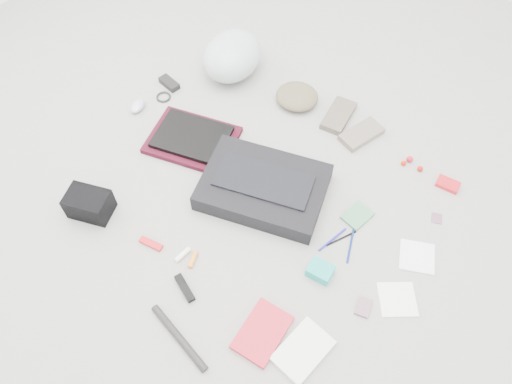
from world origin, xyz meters
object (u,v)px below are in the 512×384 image
Objects in this scene: messenger_bag at (263,187)px; accordion_wallet at (320,271)px; laptop at (192,137)px; camera_bag at (89,204)px; bike_helmet at (232,56)px; book_red at (262,332)px.

messenger_bag is 0.44m from accordion_wallet.
messenger_bag reaches higher than laptop.
camera_bag is at bearing -115.62° from laptop.
laptop is 0.51m from bike_helmet.
messenger_bag is at bearing 121.11° from book_red.
laptop is 0.55m from camera_bag.
laptop is at bearing 158.24° from messenger_bag.
book_red is at bearing -50.07° from laptop.
bike_helmet is 2.01× the size of camera_bag.
accordion_wallet is at bearing -30.22° from laptop.
bike_helmet is 1.61× the size of book_red.
camera_bag reaches higher than accordion_wallet.
accordion_wallet is at bearing -0.70° from camera_bag.
bike_helmet is 1.02m from camera_bag.
book_red is at bearing -58.33° from bike_helmet.
laptop is at bearing 60.10° from camera_bag.
bike_helmet is at bearing 90.36° from laptop.
accordion_wallet is at bearing 78.38° from book_red.
accordion_wallet reaches higher than book_red.
accordion_wallet is (0.92, 0.35, -0.03)m from camera_bag.
messenger_bag is 0.62m from book_red.
messenger_bag is 0.77m from bike_helmet.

